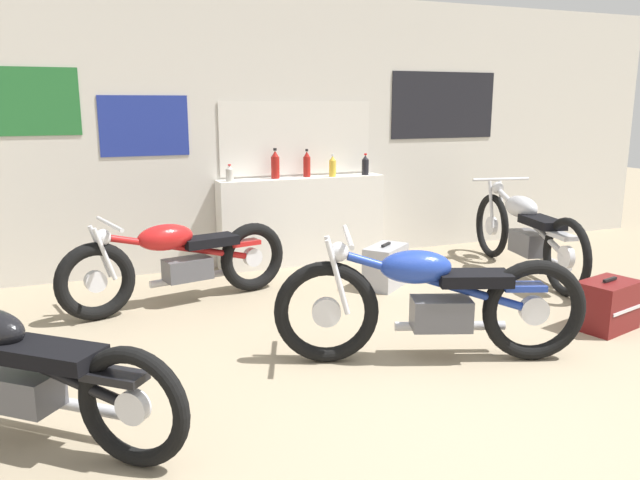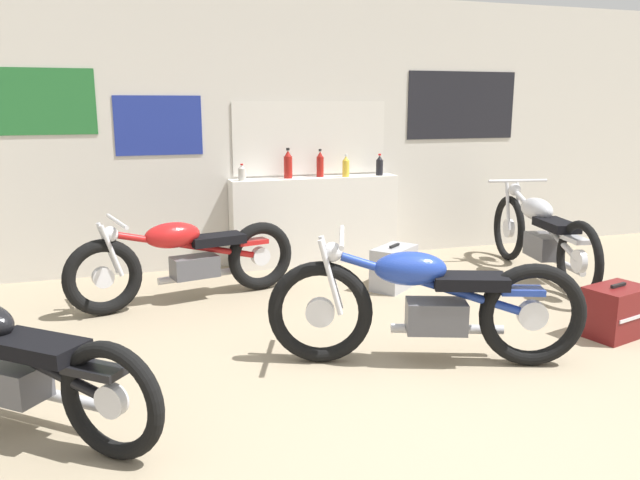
# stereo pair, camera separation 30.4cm
# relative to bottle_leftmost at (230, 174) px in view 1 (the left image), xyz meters

# --- Properties ---
(ground_plane) EXTENTS (24.00, 24.00, 0.00)m
(ground_plane) POSITION_rel_bottle_leftmost_xyz_m (0.58, -3.43, -1.00)
(ground_plane) COLOR gray
(wall_back) EXTENTS (10.00, 0.07, 2.80)m
(wall_back) POSITION_rel_bottle_leftmost_xyz_m (0.58, 0.22, 0.40)
(wall_back) COLOR beige
(wall_back) RESTS_ON ground_plane
(sill_counter) EXTENTS (1.81, 0.28, 0.93)m
(sill_counter) POSITION_rel_bottle_leftmost_xyz_m (0.79, 0.04, -0.54)
(sill_counter) COLOR silver
(sill_counter) RESTS_ON ground_plane
(bottle_leftmost) EXTENTS (0.08, 0.08, 0.17)m
(bottle_leftmost) POSITION_rel_bottle_leftmost_xyz_m (0.00, 0.00, 0.00)
(bottle_leftmost) COLOR #B7B2A8
(bottle_leftmost) RESTS_ON sill_counter
(bottle_left_center) EXTENTS (0.09, 0.09, 0.31)m
(bottle_left_center) POSITION_rel_bottle_leftmost_xyz_m (0.50, 0.05, 0.06)
(bottle_left_center) COLOR maroon
(bottle_left_center) RESTS_ON sill_counter
(bottle_center) EXTENTS (0.08, 0.08, 0.29)m
(bottle_center) POSITION_rel_bottle_leftmost_xyz_m (0.85, 0.07, 0.06)
(bottle_center) COLOR maroon
(bottle_center) RESTS_ON sill_counter
(bottle_right_center) EXTENTS (0.07, 0.07, 0.24)m
(bottle_right_center) POSITION_rel_bottle_leftmost_xyz_m (1.12, -0.01, 0.03)
(bottle_right_center) COLOR gold
(bottle_right_center) RESTS_ON sill_counter
(bottle_rightmost) EXTENTS (0.08, 0.08, 0.23)m
(bottle_rightmost) POSITION_rel_bottle_leftmost_xyz_m (1.51, 0.00, 0.03)
(bottle_rightmost) COLOR black
(bottle_rightmost) RESTS_ON sill_counter
(motorcycle_silver) EXTENTS (0.68, 2.16, 0.91)m
(motorcycle_silver) POSITION_rel_bottle_leftmost_xyz_m (2.71, -1.23, -0.57)
(motorcycle_silver) COLOR black
(motorcycle_silver) RESTS_ON ground_plane
(motorcycle_black) EXTENTS (1.66, 1.45, 0.76)m
(motorcycle_black) POSITION_rel_bottle_leftmost_xyz_m (-1.88, -2.81, -0.62)
(motorcycle_black) COLOR black
(motorcycle_black) RESTS_ON ground_plane
(motorcycle_blue) EXTENTS (1.98, 0.91, 0.87)m
(motorcycle_blue) POSITION_rel_bottle_leftmost_xyz_m (0.66, -2.75, -0.59)
(motorcycle_blue) COLOR black
(motorcycle_blue) RESTS_ON ground_plane
(motorcycle_red) EXTENTS (2.02, 0.73, 0.78)m
(motorcycle_red) POSITION_rel_bottle_leftmost_xyz_m (-0.68, -0.90, -0.62)
(motorcycle_red) COLOR black
(motorcycle_red) RESTS_ON ground_plane
(hard_case_darkred) EXTENTS (0.52, 0.41, 0.40)m
(hard_case_darkred) POSITION_rel_bottle_leftmost_xyz_m (2.24, -2.74, -0.82)
(hard_case_darkred) COLOR maroon
(hard_case_darkred) RESTS_ON ground_plane
(hard_case_silver) EXTENTS (0.53, 0.50, 0.42)m
(hard_case_silver) POSITION_rel_bottle_leftmost_xyz_m (1.19, -1.11, -0.81)
(hard_case_silver) COLOR #9E9EA3
(hard_case_silver) RESTS_ON ground_plane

